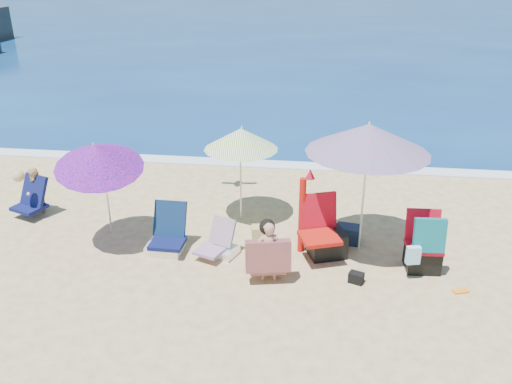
# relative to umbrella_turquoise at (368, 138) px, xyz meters

# --- Properties ---
(ground) EXTENTS (120.00, 120.00, 0.00)m
(ground) POSITION_rel_umbrella_turquoise_xyz_m (-1.47, -1.25, -2.02)
(ground) COLOR #D8BC84
(ground) RESTS_ON ground
(sea) EXTENTS (120.00, 80.00, 0.12)m
(sea) POSITION_rel_umbrella_turquoise_xyz_m (-1.47, 43.75, -2.07)
(sea) COLOR navy
(sea) RESTS_ON ground
(foam) EXTENTS (120.00, 0.50, 0.04)m
(foam) POSITION_rel_umbrella_turquoise_xyz_m (-1.47, 3.85, -2.00)
(foam) COLOR white
(foam) RESTS_ON ground
(umbrella_turquoise) EXTENTS (2.00, 2.00, 2.30)m
(umbrella_turquoise) POSITION_rel_umbrella_turquoise_xyz_m (0.00, 0.00, 0.00)
(umbrella_turquoise) COLOR silver
(umbrella_turquoise) RESTS_ON ground
(umbrella_striped) EXTENTS (1.67, 1.67, 1.84)m
(umbrella_striped) POSITION_rel_umbrella_turquoise_xyz_m (-2.21, 0.97, -0.42)
(umbrella_striped) COLOR silver
(umbrella_striped) RESTS_ON ground
(umbrella_blue) EXTENTS (1.97, 2.00, 2.02)m
(umbrella_blue) POSITION_rel_umbrella_turquoise_xyz_m (-4.37, -0.38, -0.37)
(umbrella_blue) COLOR silver
(umbrella_blue) RESTS_ON ground
(furled_umbrella) EXTENTS (0.27, 0.24, 1.50)m
(furled_umbrella) POSITION_rel_umbrella_turquoise_xyz_m (-0.98, -0.17, -1.20)
(furled_umbrella) COLOR red
(furled_umbrella) RESTS_ON ground
(chair_navy) EXTENTS (0.65, 0.74, 0.81)m
(chair_navy) POSITION_rel_umbrella_turquoise_xyz_m (-3.29, -0.46, -1.81)
(chair_navy) COLOR #0B1342
(chair_navy) RESTS_ON ground
(chair_rainbow) EXTENTS (0.75, 0.74, 0.62)m
(chair_rainbow) POSITION_rel_umbrella_turquoise_xyz_m (-2.35, -0.49, -1.86)
(chair_rainbow) COLOR #EE5458
(chair_rainbow) RESTS_ON ground
(camp_chair_left) EXTENTS (0.87, 0.99, 1.07)m
(camp_chair_left) POSITION_rel_umbrella_turquoise_xyz_m (-0.60, -0.26, -1.70)
(camp_chair_left) COLOR #B1150C
(camp_chair_left) RESTS_ON ground
(camp_chair_right) EXTENTS (0.62, 0.74, 1.00)m
(camp_chair_right) POSITION_rel_umbrella_turquoise_xyz_m (0.97, -0.53, -1.66)
(camp_chair_right) COLOR red
(camp_chair_right) RESTS_ON ground
(person_center) EXTENTS (0.73, 0.65, 1.02)m
(person_center) POSITION_rel_umbrella_turquoise_xyz_m (-1.46, -1.16, -1.53)
(person_center) COLOR tan
(person_center) RESTS_ON ground
(person_left) EXTENTS (0.74, 0.79, 1.03)m
(person_left) POSITION_rel_umbrella_turquoise_xyz_m (-6.25, 0.63, -1.56)
(person_left) COLOR #D3B57F
(person_left) RESTS_ON ground
(bag_tan) EXTENTS (0.36, 0.28, 0.27)m
(bag_tan) POSITION_rel_umbrella_turquoise_xyz_m (-1.73, 0.10, -1.88)
(bag_tan) COLOR tan
(bag_tan) RESTS_ON ground
(bag_navy_b) EXTENTS (0.46, 0.37, 0.31)m
(bag_navy_b) POSITION_rel_umbrella_turquoise_xyz_m (-0.18, 0.24, -1.87)
(bag_navy_b) COLOR #1B283D
(bag_navy_b) RESTS_ON ground
(bag_black_b) EXTENTS (0.26, 0.22, 0.17)m
(bag_black_b) POSITION_rel_umbrella_turquoise_xyz_m (-0.09, -1.05, -1.94)
(bag_black_b) COLOR black
(bag_black_b) RESTS_ON ground
(orange_item) EXTENTS (0.26, 0.18, 0.03)m
(orange_item) POSITION_rel_umbrella_turquoise_xyz_m (1.48, -1.12, -2.01)
(orange_item) COLOR orange
(orange_item) RESTS_ON ground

